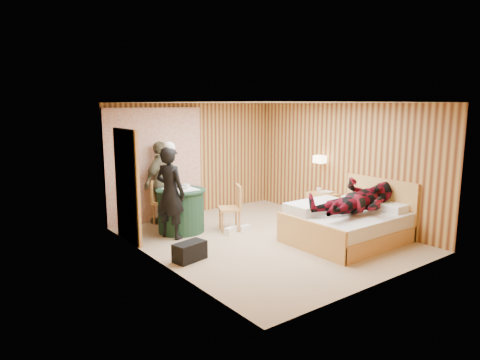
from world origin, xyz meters
TOP-DOWN VIEW (x-y plane):
  - floor at (0.00, 0.00)m, footprint 4.20×5.00m
  - ceiling at (0.00, 0.00)m, footprint 4.20×5.00m
  - wall_back at (0.00, 2.50)m, footprint 4.20×0.02m
  - wall_left at (-2.10, 0.00)m, footprint 0.02×5.00m
  - wall_right at (2.10, 0.00)m, footprint 0.02×5.00m
  - curtain at (-1.00, 2.43)m, footprint 2.20×0.08m
  - doorway at (-2.06, 1.40)m, footprint 0.06×0.90m
  - wall_lamp at (1.92, 0.45)m, footprint 0.26×0.24m
  - bed at (1.13, -0.99)m, footprint 2.00×1.56m
  - nightstand at (1.88, 0.28)m, footprint 0.45×0.61m
  - round_table at (-1.00, 1.35)m, footprint 0.96×0.96m
  - chair_far at (-1.03, 2.09)m, footprint 0.56×0.56m
  - chair_near at (-0.12, 0.81)m, footprint 0.55×0.55m
  - duffel_bag at (-1.67, -0.14)m, footprint 0.58×0.39m
  - sneaker_left at (-0.32, 0.64)m, footprint 0.32×0.23m
  - sneaker_right at (0.02, 0.65)m, footprint 0.24×0.11m
  - woman_standing at (-1.35, 1.10)m, footprint 0.61×0.74m
  - man_at_table at (-1.00, 2.15)m, footprint 1.09×0.80m
  - man_on_bed at (1.15, -1.22)m, footprint 0.86×0.67m
  - book_lower at (1.88, 0.23)m, footprint 0.26×0.28m
  - book_upper at (1.88, 0.23)m, footprint 0.17×0.23m
  - cup_nightstand at (1.88, 0.41)m, footprint 0.12×0.12m
  - cup_table at (-0.90, 1.30)m, footprint 0.16×0.16m

SIDE VIEW (x-z plane):
  - floor at x=0.00m, z-range -0.01..0.01m
  - sneaker_right at x=0.02m, z-range 0.00..0.11m
  - sneaker_left at x=-0.32m, z-range 0.00..0.13m
  - duffel_bag at x=-1.67m, z-range 0.00..0.30m
  - nightstand at x=1.88m, z-range 0.01..0.60m
  - bed at x=1.13m, z-range -0.23..0.85m
  - round_table at x=-1.00m, z-range 0.00..0.85m
  - chair_near at x=-0.12m, z-range 0.07..0.98m
  - chair_far at x=-1.03m, z-range 0.07..1.00m
  - book_lower at x=1.88m, z-range 0.59..0.61m
  - book_upper at x=1.88m, z-range 0.61..0.63m
  - cup_nightstand at x=1.88m, z-range 0.59..0.68m
  - woman_standing at x=-1.35m, z-range 0.00..1.72m
  - man_at_table at x=-1.00m, z-range 0.00..1.72m
  - cup_table at x=-0.90m, z-range 0.85..0.95m
  - man_on_bed at x=1.15m, z-range 0.08..1.85m
  - doorway at x=-2.06m, z-range 0.00..2.05m
  - curtain at x=-1.00m, z-range 0.00..2.40m
  - wall_back at x=0.00m, z-range 0.00..2.50m
  - wall_left at x=-2.10m, z-range 0.00..2.50m
  - wall_right at x=2.10m, z-range 0.00..2.50m
  - wall_lamp at x=1.92m, z-range 1.22..1.38m
  - ceiling at x=0.00m, z-range 2.50..2.50m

